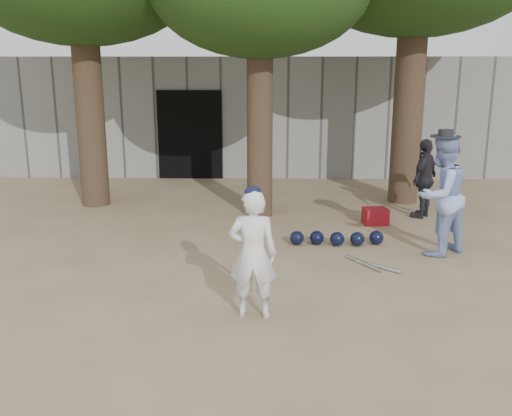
{
  "coord_description": "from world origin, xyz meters",
  "views": [
    {
      "loc": [
        0.76,
        -6.4,
        2.83
      ],
      "look_at": [
        0.6,
        1.0,
        0.95
      ],
      "focal_mm": 40.0,
      "sensor_mm": 36.0,
      "label": 1
    }
  ],
  "objects_px": {
    "boy_player": "(253,254)",
    "spectator_blue": "(441,195)",
    "spectator_dark": "(424,179)",
    "red_bag": "(375,216)"
  },
  "relations": [
    {
      "from": "boy_player",
      "to": "spectator_blue",
      "type": "relative_size",
      "value": 0.82
    },
    {
      "from": "spectator_dark",
      "to": "red_bag",
      "type": "bearing_deg",
      "value": -23.65
    },
    {
      "from": "boy_player",
      "to": "spectator_dark",
      "type": "height_order",
      "value": "boy_player"
    },
    {
      "from": "boy_player",
      "to": "spectator_blue",
      "type": "height_order",
      "value": "spectator_blue"
    },
    {
      "from": "spectator_blue",
      "to": "spectator_dark",
      "type": "relative_size",
      "value": 1.23
    },
    {
      "from": "boy_player",
      "to": "spectator_dark",
      "type": "distance_m",
      "value": 5.41
    },
    {
      "from": "red_bag",
      "to": "boy_player",
      "type": "bearing_deg",
      "value": -118.35
    },
    {
      "from": "spectator_blue",
      "to": "spectator_dark",
      "type": "xyz_separation_m",
      "value": [
        0.34,
        2.15,
        -0.17
      ]
    },
    {
      "from": "spectator_dark",
      "to": "red_bag",
      "type": "height_order",
      "value": "spectator_dark"
    },
    {
      "from": "boy_player",
      "to": "spectator_dark",
      "type": "relative_size",
      "value": 1.0
    }
  ]
}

